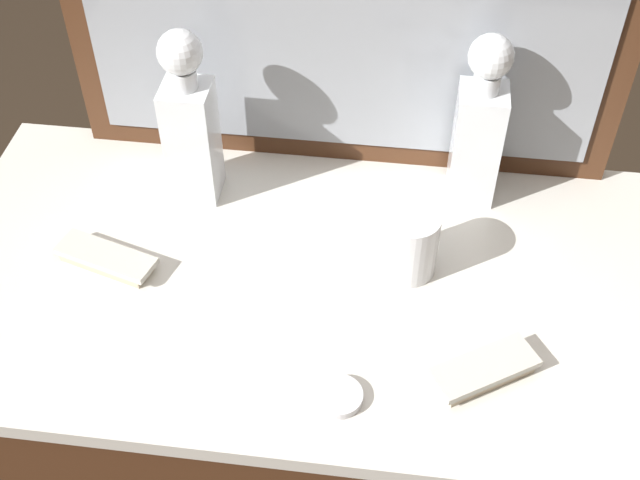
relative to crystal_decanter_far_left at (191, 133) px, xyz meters
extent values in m
cube|color=#472816|center=(0.23, -0.17, -0.59)|extent=(1.14, 0.60, 0.89)
cube|color=silver|center=(0.23, -0.17, -0.13)|extent=(1.18, 0.62, 0.03)
cube|color=white|center=(0.00, 0.00, -0.02)|extent=(0.08, 0.08, 0.21)
cube|color=#8C4C14|center=(0.00, 0.00, -0.06)|extent=(0.06, 0.06, 0.12)
cylinder|color=white|center=(0.00, 0.00, 0.10)|extent=(0.04, 0.04, 0.03)
sphere|color=white|center=(0.00, 0.00, 0.15)|extent=(0.07, 0.07, 0.07)
cube|color=white|center=(0.45, 0.05, -0.02)|extent=(0.07, 0.07, 0.20)
cube|color=#8C4C14|center=(0.45, 0.05, -0.06)|extent=(0.06, 0.06, 0.13)
cylinder|color=white|center=(0.45, 0.05, 0.10)|extent=(0.04, 0.04, 0.03)
sphere|color=white|center=(0.45, 0.05, 0.14)|extent=(0.07, 0.07, 0.07)
cylinder|color=white|center=(0.35, -0.13, -0.07)|extent=(0.09, 0.09, 0.11)
cylinder|color=silver|center=(0.35, -0.13, -0.11)|extent=(0.08, 0.08, 0.01)
cube|color=#B7A88C|center=(-0.10, -0.18, -0.11)|extent=(0.15, 0.08, 0.01)
cube|color=beige|center=(-0.10, -0.18, -0.10)|extent=(0.16, 0.09, 0.01)
cube|color=#B7A88C|center=(0.47, -0.32, -0.11)|extent=(0.14, 0.11, 0.01)
cube|color=beige|center=(0.47, -0.32, -0.10)|extent=(0.15, 0.13, 0.01)
cylinder|color=silver|center=(0.28, -0.38, -0.11)|extent=(0.06, 0.06, 0.01)
camera|label=1|loc=(0.33, -0.99, 0.79)|focal=46.01mm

